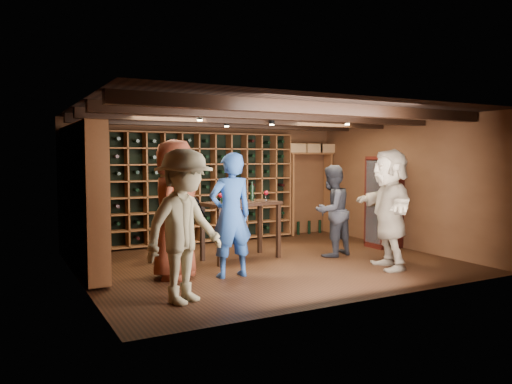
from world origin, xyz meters
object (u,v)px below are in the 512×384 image
guest_beige (389,209)px  guest_woman_black (180,218)px  guest_khaki (184,226)px  display_cabinet (384,204)px  man_blue_shirt (231,215)px  guest_red_floral (174,209)px  tasting_table (241,209)px  man_grey_suit (332,211)px

guest_beige → guest_woman_black: bearing=-101.0°
guest_khaki → guest_beige: (3.52, 0.28, 0.01)m
display_cabinet → guest_khaki: size_ratio=0.94×
display_cabinet → man_blue_shirt: (-3.68, -0.81, 0.06)m
guest_woman_black → guest_khaki: 2.17m
man_blue_shirt → guest_woman_black: bearing=-72.0°
guest_woman_black → guest_khaki: bearing=66.8°
guest_red_floral → guest_woman_black: bearing=9.6°
guest_woman_black → tasting_table: bearing=171.6°
display_cabinet → guest_red_floral: size_ratio=0.87×
man_blue_shirt → guest_khaki: bearing=40.8°
man_blue_shirt → man_grey_suit: size_ratio=1.13×
man_grey_suit → guest_red_floral: 3.02m
guest_red_floral → guest_khaki: bearing=-158.8°
guest_woman_black → guest_khaki: size_ratio=0.83×
display_cabinet → tasting_table: display_cabinet is taller
display_cabinet → guest_red_floral: (-4.44, -0.49, 0.15)m
man_grey_suit → man_blue_shirt: bearing=-2.2°
tasting_table → guest_red_floral: bearing=-160.8°
man_blue_shirt → guest_red_floral: bearing=-23.6°
guest_khaki → guest_red_floral: bearing=50.9°
display_cabinet → guest_woman_black: size_ratio=1.13×
guest_woman_black → tasting_table: size_ratio=1.10×
guest_beige → man_blue_shirt: bearing=-83.6°
guest_woman_black → guest_beige: size_ratio=0.82×
display_cabinet → tasting_table: size_ratio=1.24×
guest_red_floral → tasting_table: bearing=-28.1°
man_grey_suit → guest_woman_black: size_ratio=1.05×
man_blue_shirt → guest_woman_black: 1.21m
guest_red_floral → tasting_table: size_ratio=1.44×
man_blue_shirt → guest_woman_black: (-0.38, 1.14, -0.14)m
man_grey_suit → guest_woman_black: (-2.63, 0.57, -0.04)m
guest_red_floral → guest_beige: 3.37m
guest_red_floral → man_grey_suit: bearing=-50.8°
display_cabinet → man_grey_suit: display_cabinet is taller
man_blue_shirt → tasting_table: size_ratio=1.30×
man_grey_suit → guest_beige: size_ratio=0.86×
tasting_table → guest_woman_black: bearing=168.5°
guest_woman_black → guest_beige: 3.37m
man_grey_suit → guest_khaki: guest_khaki is taller
guest_khaki → display_cabinet: bearing=-5.7°
man_grey_suit → guest_khaki: (-3.30, -1.49, 0.12)m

